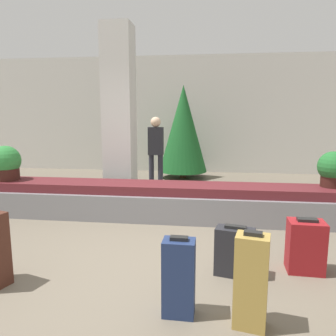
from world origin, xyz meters
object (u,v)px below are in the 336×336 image
Objects in this scene: suitcase_5 at (251,281)px; potted_plant_1 at (333,169)px; suitcase_0 at (235,252)px; suitcase_4 at (305,246)px; potted_plant_0 at (6,163)px; decorated_tree at (183,129)px; pillar at (119,115)px; traveler_0 at (156,147)px; suitcase_3 at (179,277)px.

suitcase_5 is 3.10m from potted_plant_1.
suitcase_0 is 0.92× the size of suitcase_4.
decorated_tree reaches higher than potted_plant_0.
pillar reaches higher than suitcase_5.
traveler_0 is (-2.97, 1.89, 0.11)m from potted_plant_1.
suitcase_3 is 5.88m from decorated_tree.
suitcase_4 is at bearing -44.41° from pillar.
suitcase_0 is 0.78× the size of suitcase_3.
potted_plant_1 is (5.12, 0.13, -0.01)m from potted_plant_0.
traveler_0 is (-1.48, 4.57, 0.55)m from suitcase_5.
suitcase_0 is (1.93, -2.78, -1.35)m from pillar.
suitcase_3 is 1.52m from suitcase_4.
potted_plant_1 is at bearing 53.16° from suitcase_3.
potted_plant_0 reaches higher than suitcase_3.
decorated_tree is at bearing 51.48° from potted_plant_0.
traveler_0 reaches higher than potted_plant_1.
decorated_tree is at bearing 127.97° from potted_plant_1.
traveler_0 is (0.52, 0.98, -0.68)m from pillar.
potted_plant_0 reaches higher than suitcase_5.
pillar reaches higher than suitcase_0.
suitcase_4 is at bearing -20.04° from potted_plant_0.
pillar is at bearing 137.94° from suitcase_0.
traveler_0 reaches higher than potted_plant_0.
suitcase_0 is 0.89m from suitcase_3.
suitcase_0 is 4.02m from potted_plant_0.
suitcase_4 is (0.73, 0.17, 0.02)m from suitcase_0.
potted_plant_1 is at bearing 72.86° from suitcase_5.
decorated_tree reaches higher than traveler_0.
suitcase_0 is 0.98× the size of potted_plant_1.
suitcase_3 is at bearing -67.73° from pillar.
potted_plant_0 is at bearing 156.71° from suitcase_5.
suitcase_0 is at bearing -163.94° from suitcase_4.
suitcase_5 reaches higher than suitcase_3.
pillar is 2.06× the size of traveler_0.
suitcase_4 is at bearing 37.84° from suitcase_3.
pillar is at bearing -113.68° from decorated_tree.
pillar is at bearing 113.49° from suitcase_3.
suitcase_0 is at bearing 57.28° from suitcase_3.
potted_plant_1 is (1.55, 1.87, 0.56)m from suitcase_0.
traveler_0 is at bearing 147.56° from potted_plant_1.
suitcase_3 is at bearing -38.82° from potted_plant_0.
decorated_tree is (0.48, 1.30, 0.33)m from traveler_0.
pillar is 4.01m from suitcase_3.
pillar is 5.65× the size of suitcase_4.
pillar is at bearing 130.85° from suitcase_5.
suitcase_3 is 1.25× the size of potted_plant_1.
potted_plant_1 is (2.04, 2.61, 0.49)m from suitcase_3.
traveler_0 is (2.15, 2.02, 0.10)m from potted_plant_0.
traveler_0 is at bearing 62.22° from pillar.
decorated_tree is (2.64, 3.31, 0.44)m from potted_plant_0.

